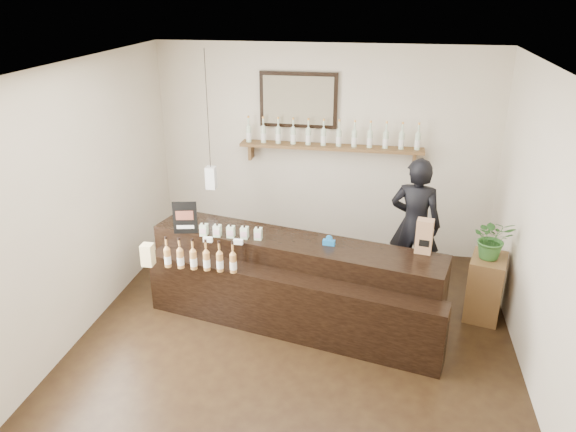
{
  "coord_description": "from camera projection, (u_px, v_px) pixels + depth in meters",
  "views": [
    {
      "loc": [
        0.8,
        -4.73,
        3.47
      ],
      "look_at": [
        -0.17,
        0.7,
        1.18
      ],
      "focal_mm": 35.0,
      "sensor_mm": 36.0,
      "label": 1
    }
  ],
  "objects": [
    {
      "name": "potted_plant",
      "position": [
        493.0,
        238.0,
        5.99
      ],
      "size": [
        0.43,
        0.38,
        0.47
      ],
      "primitive_type": "imported",
      "rotation": [
        0.0,
        0.0,
        0.03
      ],
      "color": "#316729",
      "rests_on": "side_cabinet"
    },
    {
      "name": "shopkeeper",
      "position": [
        416.0,
        216.0,
        6.62
      ],
      "size": [
        0.76,
        0.58,
        1.87
      ],
      "primitive_type": "imported",
      "rotation": [
        0.0,
        0.0,
        2.93
      ],
      "color": "black",
      "rests_on": "ground"
    },
    {
      "name": "promo_sign",
      "position": [
        185.0,
        218.0,
        6.16
      ],
      "size": [
        0.26,
        0.07,
        0.37
      ],
      "color": "black",
      "rests_on": "counter"
    },
    {
      "name": "side_cabinet",
      "position": [
        485.0,
        287.0,
        6.22
      ],
      "size": [
        0.47,
        0.57,
        0.72
      ],
      "color": "brown",
      "rests_on": "ground"
    },
    {
      "name": "room_shell",
      "position": [
        293.0,
        194.0,
        5.11
      ],
      "size": [
        5.0,
        5.0,
        5.0
      ],
      "color": "beige",
      "rests_on": "ground"
    },
    {
      "name": "back_wall_decor",
      "position": [
        312.0,
        127.0,
        7.27
      ],
      "size": [
        2.66,
        0.96,
        1.69
      ],
      "color": "brown",
      "rests_on": "ground"
    },
    {
      "name": "counter",
      "position": [
        292.0,
        284.0,
        6.14
      ],
      "size": [
        3.3,
        1.57,
        1.06
      ],
      "color": "black",
      "rests_on": "ground"
    },
    {
      "name": "ground",
      "position": [
        292.0,
        349.0,
        5.76
      ],
      "size": [
        5.0,
        5.0,
        0.0
      ],
      "primitive_type": "plane",
      "color": "black",
      "rests_on": "ground"
    },
    {
      "name": "paper_bag",
      "position": [
        424.0,
        236.0,
        5.72
      ],
      "size": [
        0.18,
        0.15,
        0.36
      ],
      "color": "#A2754E",
      "rests_on": "counter"
    },
    {
      "name": "tape_dispenser",
      "position": [
        329.0,
        241.0,
        5.93
      ],
      "size": [
        0.13,
        0.06,
        0.11
      ],
      "color": "#1763A7",
      "rests_on": "counter"
    }
  ]
}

